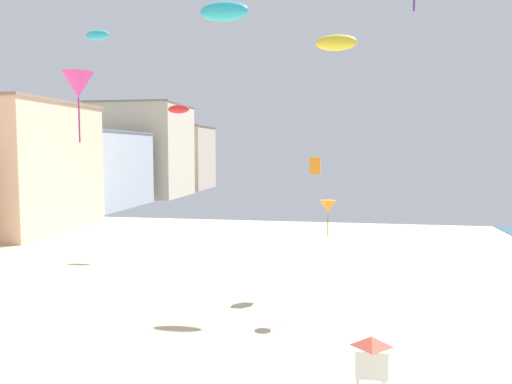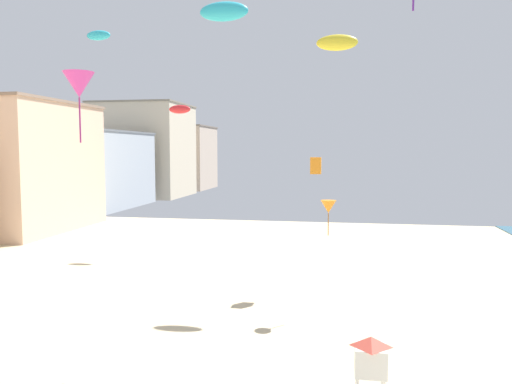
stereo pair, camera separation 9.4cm
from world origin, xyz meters
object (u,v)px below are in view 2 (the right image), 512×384
(kite_orange_box, at_px, (316,166))
(kite_magenta_delta, at_px, (79,85))
(kite_red_parafoil, at_px, (180,109))
(kite_cyan_parafoil, at_px, (224,11))
(kite_cyan_parafoil_2, at_px, (99,35))
(lifeguard_stand, at_px, (371,356))
(kite_yellow_parafoil, at_px, (337,43))
(kite_orange_delta, at_px, (328,207))

(kite_orange_box, xyz_separation_m, kite_magenta_delta, (-13.07, -5.73, 4.68))
(kite_red_parafoil, xyz_separation_m, kite_magenta_delta, (-0.46, -16.16, 0.10))
(kite_cyan_parafoil, height_order, kite_cyan_parafoil_2, kite_cyan_parafoil_2)
(kite_magenta_delta, bearing_deg, lifeguard_stand, -29.59)
(kite_cyan_parafoil, bearing_deg, kite_magenta_delta, 150.84)
(kite_cyan_parafoil_2, bearing_deg, kite_cyan_parafoil, -46.35)
(kite_red_parafoil, bearing_deg, kite_yellow_parafoil, -37.76)
(kite_red_parafoil, xyz_separation_m, kite_yellow_parafoil, (13.86, -10.74, 3.03))
(kite_cyan_parafoil_2, relative_size, kite_orange_box, 1.68)
(kite_cyan_parafoil, relative_size, kite_cyan_parafoil_2, 1.16)
(kite_cyan_parafoil, bearing_deg, kite_yellow_parafoil, 67.54)
(kite_cyan_parafoil_2, height_order, kite_yellow_parafoil, kite_cyan_parafoil_2)
(kite_cyan_parafoil_2, height_order, kite_red_parafoil, kite_cyan_parafoil_2)
(kite_cyan_parafoil, xyz_separation_m, kite_red_parafoil, (-9.36, 21.64, -2.24))
(kite_orange_box, bearing_deg, lifeguard_stand, -79.07)
(kite_cyan_parafoil, distance_m, kite_yellow_parafoil, 11.82)
(kite_cyan_parafoil, distance_m, kite_orange_box, 13.51)
(lifeguard_stand, bearing_deg, kite_orange_delta, 86.33)
(kite_orange_delta, height_order, kite_yellow_parafoil, kite_yellow_parafoil)
(lifeguard_stand, bearing_deg, kite_cyan_parafoil_2, 123.92)
(kite_yellow_parafoil, height_order, kite_magenta_delta, kite_yellow_parafoil)
(kite_orange_delta, bearing_deg, kite_red_parafoil, 131.79)
(kite_cyan_parafoil, bearing_deg, kite_cyan_parafoil_2, 133.65)
(kite_red_parafoil, relative_size, kite_magenta_delta, 0.49)
(kite_red_parafoil, distance_m, kite_yellow_parafoil, 17.79)
(lifeguard_stand, relative_size, kite_cyan_parafoil_2, 1.42)
(lifeguard_stand, height_order, kite_red_parafoil, kite_red_parafoil)
(lifeguard_stand, relative_size, kite_cyan_parafoil, 1.22)
(kite_cyan_parafoil, relative_size, kite_magenta_delta, 0.52)
(kite_cyan_parafoil, relative_size, kite_orange_delta, 1.07)
(lifeguard_stand, distance_m, kite_orange_box, 16.28)
(kite_orange_box, bearing_deg, kite_yellow_parafoil, -13.41)
(kite_orange_delta, distance_m, kite_cyan_parafoil_2, 21.23)
(kite_orange_delta, height_order, kite_red_parafoil, kite_red_parafoil)
(kite_orange_delta, relative_size, kite_yellow_parafoil, 0.77)
(kite_cyan_parafoil_2, distance_m, kite_red_parafoil, 10.22)
(kite_orange_delta, xyz_separation_m, kite_orange_box, (-0.99, 4.78, 2.10))
(kite_orange_box, relative_size, kite_red_parafoil, 0.55)
(lifeguard_stand, bearing_deg, kite_red_parafoil, 107.30)
(kite_red_parafoil, relative_size, kite_yellow_parafoil, 0.77)
(lifeguard_stand, relative_size, kite_orange_box, 2.38)
(kite_orange_delta, bearing_deg, kite_yellow_parafoil, 86.69)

